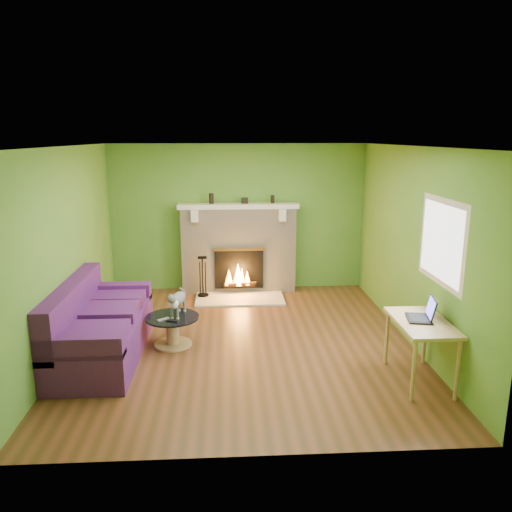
{
  "coord_description": "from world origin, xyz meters",
  "views": [
    {
      "loc": [
        -0.2,
        -6.32,
        2.73
      ],
      "look_at": [
        0.2,
        0.4,
        1.1
      ],
      "focal_mm": 35.0,
      "sensor_mm": 36.0,
      "label": 1
    }
  ],
  "objects_px": {
    "sofa": "(97,328)",
    "coffee_table": "(173,329)",
    "cat": "(178,302)",
    "desk": "(422,328)"
  },
  "relations": [
    {
      "from": "cat",
      "to": "sofa",
      "type": "bearing_deg",
      "value": -149.03
    },
    {
      "from": "coffee_table",
      "to": "cat",
      "type": "height_order",
      "value": "cat"
    },
    {
      "from": "sofa",
      "to": "coffee_table",
      "type": "distance_m",
      "value": 0.96
    },
    {
      "from": "desk",
      "to": "cat",
      "type": "bearing_deg",
      "value": 156.42
    },
    {
      "from": "sofa",
      "to": "cat",
      "type": "distance_m",
      "value": 1.07
    },
    {
      "from": "coffee_table",
      "to": "cat",
      "type": "bearing_deg",
      "value": 32.01
    },
    {
      "from": "desk",
      "to": "coffee_table",
      "type": "bearing_deg",
      "value": 157.84
    },
    {
      "from": "sofa",
      "to": "coffee_table",
      "type": "xyz_separation_m",
      "value": [
        0.91,
        0.28,
        -0.14
      ]
    },
    {
      "from": "sofa",
      "to": "desk",
      "type": "height_order",
      "value": "sofa"
    },
    {
      "from": "desk",
      "to": "sofa",
      "type": "bearing_deg",
      "value": 166.66
    }
  ]
}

